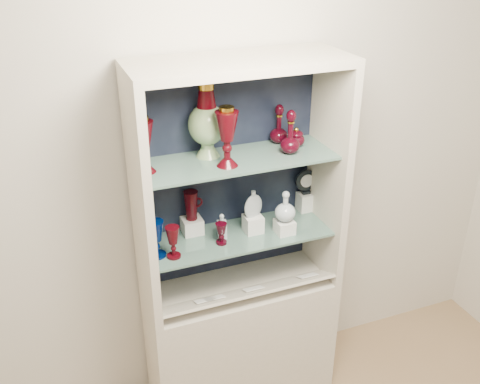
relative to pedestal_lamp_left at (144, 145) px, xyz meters
name	(u,v)px	position (x,y,z in m)	size (l,w,h in m)	color
wall_back	(224,156)	(0.44, 0.20, -0.20)	(3.50, 0.02, 2.80)	beige
cabinet_base	(240,339)	(0.44, -0.02, -1.22)	(1.00, 0.40, 0.75)	beige
cabinet_back_panel	(227,172)	(0.44, 0.17, -0.27)	(0.98, 0.02, 1.15)	black
cabinet_side_left	(141,204)	(-0.04, -0.02, -0.27)	(0.04, 0.40, 1.15)	beige
cabinet_side_right	(328,172)	(0.92, -0.02, -0.27)	(0.04, 0.40, 1.15)	beige
cabinet_top_cap	(240,63)	(0.44, -0.02, 0.32)	(1.00, 0.40, 0.04)	beige
shelf_lower	(239,235)	(0.44, 0.00, -0.55)	(0.92, 0.34, 0.01)	slate
shelf_upper	(238,159)	(0.44, 0.00, -0.13)	(0.92, 0.34, 0.01)	slate
label_ledge	(248,292)	(0.44, -0.13, -0.82)	(0.92, 0.18, 0.01)	beige
label_card_0	(307,276)	(0.78, -0.13, -0.80)	(0.10, 0.07, 0.00)	white
label_card_1	(205,300)	(0.21, -0.13, -0.80)	(0.10, 0.07, 0.00)	white
label_card_2	(253,289)	(0.47, -0.13, -0.80)	(0.10, 0.07, 0.00)	white
label_card_3	(214,298)	(0.26, -0.13, -0.80)	(0.10, 0.07, 0.00)	white
pedestal_lamp_left	(144,145)	(0.00, 0.00, 0.00)	(0.10, 0.10, 0.26)	#43070E
pedestal_lamp_right	(227,137)	(0.36, -0.07, 0.01)	(0.11, 0.11, 0.28)	#43070E
enamel_urn	(207,119)	(0.31, 0.07, 0.06)	(0.18, 0.18, 0.37)	#094B29
ruby_decanter_a	(291,129)	(0.69, -0.04, -0.01)	(0.09, 0.09, 0.24)	#390410
ruby_decanter_b	(279,123)	(0.70, 0.11, -0.02)	(0.09, 0.09, 0.21)	#390410
lidded_bowl	(296,137)	(0.76, 0.03, -0.08)	(0.09, 0.09, 0.10)	#390410
cobalt_goblet	(156,239)	(0.01, -0.05, -0.45)	(0.08, 0.08, 0.19)	#001042
ruby_goblet_tall	(173,242)	(0.08, -0.08, -0.47)	(0.07, 0.07, 0.16)	#43070E
ruby_goblet_small	(221,234)	(0.33, -0.05, -0.49)	(0.06, 0.06, 0.11)	#390410
riser_ruby_pitcher	(192,226)	(0.23, 0.10, -0.51)	(0.10, 0.10, 0.08)	silver
ruby_pitcher	(191,205)	(0.23, 0.10, -0.39)	(0.11, 0.07, 0.15)	#43070E
clear_square_bottle	(222,226)	(0.35, 0.00, -0.48)	(0.05, 0.05, 0.13)	#ABBBC5
riser_flat_flask	(253,224)	(0.52, 0.00, -0.50)	(0.09, 0.09, 0.09)	silver
flat_flask	(253,203)	(0.52, 0.00, -0.39)	(0.10, 0.04, 0.15)	#A3B0B5
riser_clear_round_decanter	(284,227)	(0.66, -0.07, -0.51)	(0.09, 0.09, 0.07)	silver
clear_round_decanter	(285,207)	(0.66, -0.07, -0.40)	(0.10, 0.10, 0.16)	#ABBBC5
riser_cameo_medallion	(305,202)	(0.87, 0.11, -0.50)	(0.08, 0.08, 0.10)	silver
cameo_medallion	(306,181)	(0.87, 0.11, -0.38)	(0.12, 0.04, 0.14)	black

